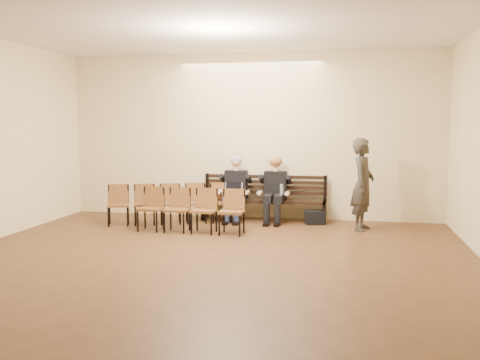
# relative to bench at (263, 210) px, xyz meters

# --- Properties ---
(ground) EXTENTS (10.00, 10.00, 0.00)m
(ground) POSITION_rel_bench_xyz_m (-0.32, -4.65, -0.23)
(ground) COLOR brown
(ground) RESTS_ON ground
(room_walls) EXTENTS (8.02, 10.01, 3.51)m
(room_walls) POSITION_rel_bench_xyz_m (-0.32, -3.86, 2.31)
(room_walls) COLOR #F5E5B0
(room_walls) RESTS_ON ground
(bench) EXTENTS (2.60, 0.90, 0.45)m
(bench) POSITION_rel_bench_xyz_m (0.00, 0.00, 0.00)
(bench) COLOR black
(bench) RESTS_ON ground
(seated_man) EXTENTS (0.56, 0.77, 1.34)m
(seated_man) POSITION_rel_bench_xyz_m (-0.58, -0.12, 0.45)
(seated_man) COLOR black
(seated_man) RESTS_ON ground
(seated_woman) EXTENTS (0.56, 0.77, 1.30)m
(seated_woman) POSITION_rel_bench_xyz_m (0.25, -0.12, 0.42)
(seated_woman) COLOR black
(seated_woman) RESTS_ON ground
(laptop) EXTENTS (0.38, 0.31, 0.26)m
(laptop) POSITION_rel_bench_xyz_m (-0.60, -0.32, 0.36)
(laptop) COLOR #B6B6BB
(laptop) RESTS_ON bench
(water_bottle) EXTENTS (0.07, 0.07, 0.23)m
(water_bottle) POSITION_rel_bench_xyz_m (0.41, -0.32, 0.34)
(water_bottle) COLOR silver
(water_bottle) RESTS_ON bench
(bag) EXTENTS (0.42, 0.33, 0.28)m
(bag) POSITION_rel_bench_xyz_m (1.07, -0.20, -0.09)
(bag) COLOR black
(bag) RESTS_ON ground
(passerby) EXTENTS (0.64, 0.82, 2.01)m
(passerby) POSITION_rel_bench_xyz_m (1.99, -0.60, 0.78)
(passerby) COLOR #33302A
(passerby) RESTS_ON ground
(chair_row_front) EXTENTS (2.48, 1.30, 0.81)m
(chair_row_front) POSITION_rel_bench_xyz_m (-1.79, -0.71, 0.18)
(chair_row_front) COLOR brown
(chair_row_front) RESTS_ON ground
(chair_row_back) EXTENTS (2.03, 0.53, 0.83)m
(chair_row_back) POSITION_rel_bench_xyz_m (-1.15, -1.48, 0.19)
(chair_row_back) COLOR brown
(chair_row_back) RESTS_ON ground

